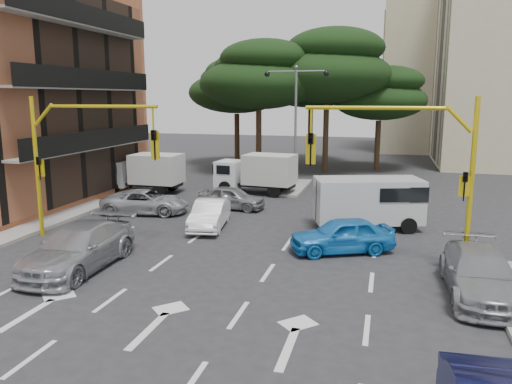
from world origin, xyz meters
TOP-DOWN VIEW (x-y plane):
  - ground at (0.00, 0.00)m, footprint 120.00×120.00m
  - median_strip at (0.00, 16.00)m, footprint 1.40×6.00m
  - apartment_beige_far at (12.95, 44.00)m, footprint 16.20×12.15m
  - pine_left_near at (-3.94, 21.96)m, footprint 9.15×9.15m
  - pine_center at (1.06, 23.96)m, footprint 9.98×9.98m
  - pine_left_far at (-6.94, 25.96)m, footprint 8.32×8.32m
  - pine_right at (5.06, 25.96)m, footprint 7.49×7.49m
  - pine_back at (-0.94, 28.96)m, footprint 9.15×9.15m
  - signal_mast_right at (6.80, 1.99)m, footprint 5.79×0.37m
  - signal_mast_left at (-6.80, 1.99)m, footprint 5.79×0.37m
  - street_lamp_center at (0.00, 16.00)m, footprint 4.16×0.36m
  - car_white_hatch at (-1.99, 5.14)m, footprint 1.94×4.06m
  - car_blue_compact at (4.24, 3.00)m, footprint 4.34×3.13m
  - car_silver_wagon at (-4.53, -1.27)m, footprint 2.23×5.32m
  - car_silver_cross_a at (-6.21, 7.04)m, footprint 4.70×2.74m
  - car_silver_cross_b at (-2.21, 9.22)m, footprint 3.77×1.82m
  - car_silver_parked at (8.70, -0.30)m, footprint 2.07×4.94m
  - van_white at (5.05, 6.94)m, footprint 5.18×3.47m
  - box_truck_a at (-9.00, 12.35)m, footprint 5.01×2.14m
  - box_truck_b at (-2.07, 13.86)m, footprint 5.23×2.64m

SIDE VIEW (x-z plane):
  - ground at x=0.00m, z-range 0.00..0.00m
  - median_strip at x=0.00m, z-range 0.00..0.15m
  - car_silver_cross_a at x=-6.21m, z-range 0.00..1.23m
  - car_silver_cross_b at x=-2.21m, z-range 0.00..1.24m
  - car_white_hatch at x=-1.99m, z-range 0.00..1.28m
  - car_blue_compact at x=4.24m, z-range 0.00..1.37m
  - car_silver_parked at x=8.70m, z-range 0.00..1.42m
  - car_silver_wagon at x=-4.53m, z-range 0.00..1.53m
  - van_white at x=5.05m, z-range 0.00..2.38m
  - box_truck_a at x=-9.00m, z-range 0.00..2.46m
  - box_truck_b at x=-2.07m, z-range 0.00..2.48m
  - signal_mast_right at x=6.80m, z-range 0.88..6.88m
  - signal_mast_left at x=-6.80m, z-range 0.88..6.88m
  - street_lamp_center at x=0.00m, z-range 1.54..9.31m
  - pine_right at x=5.06m, z-range 2.03..10.40m
  - pine_left_far at x=-6.94m, z-range 2.26..11.56m
  - pine_left_near at x=-3.94m, z-range 2.49..12.72m
  - pine_back at x=-0.94m, z-range 2.49..12.72m
  - pine_center at x=1.06m, z-range 2.72..13.88m
  - apartment_beige_far at x=12.95m, z-range 0.00..16.70m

